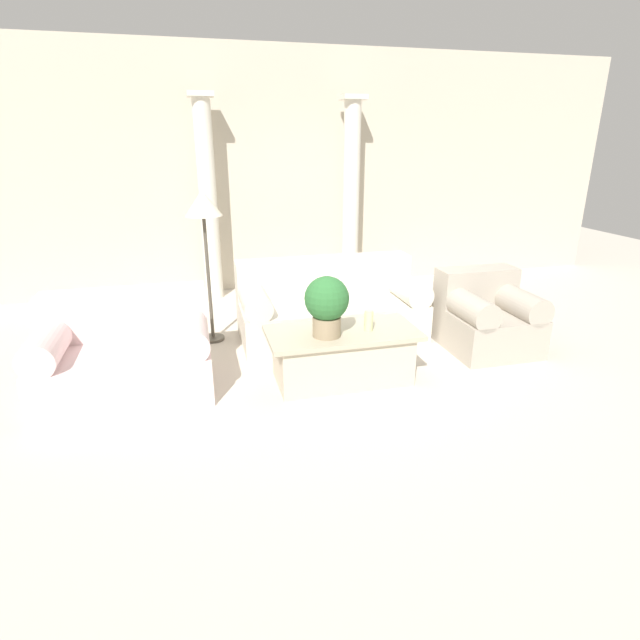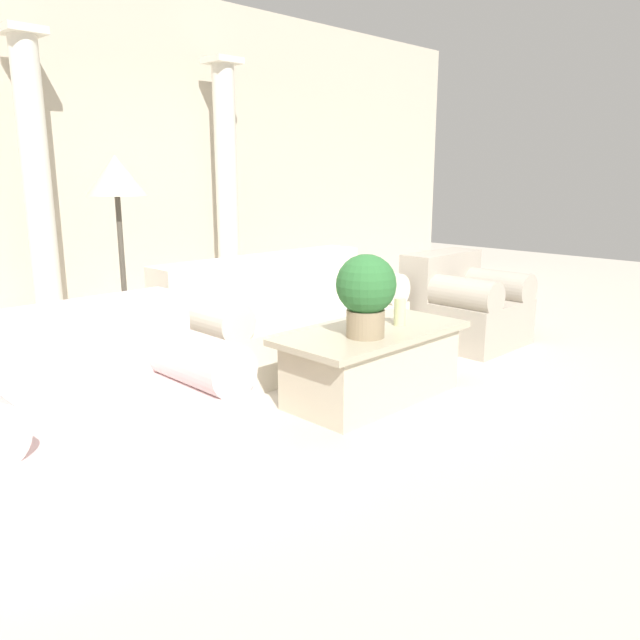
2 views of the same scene
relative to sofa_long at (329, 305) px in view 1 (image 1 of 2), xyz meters
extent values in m
plane|color=beige|center=(-0.06, -0.71, -0.33)|extent=(16.00, 16.00, 0.00)
cube|color=beige|center=(-0.06, 2.09, 1.27)|extent=(10.00, 0.06, 3.20)
cube|color=beige|center=(0.00, -0.07, -0.13)|extent=(1.95, 0.92, 0.40)
cube|color=beige|center=(0.00, 0.23, 0.27)|extent=(1.95, 0.32, 0.41)
cylinder|color=beige|center=(-0.83, -0.07, 0.18)|extent=(0.28, 0.92, 0.28)
cylinder|color=beige|center=(0.83, -0.07, 0.18)|extent=(0.28, 0.92, 0.28)
cube|color=silver|center=(-2.01, -0.85, -0.13)|extent=(1.38, 0.92, 0.40)
cube|color=silver|center=(-2.01, -0.55, 0.27)|extent=(1.38, 0.32, 0.41)
cylinder|color=silver|center=(-2.56, -0.85, 0.18)|extent=(0.28, 0.92, 0.28)
cylinder|color=silver|center=(-1.46, -0.85, 0.18)|extent=(0.28, 0.92, 0.28)
cube|color=beige|center=(-0.18, -1.10, -0.12)|extent=(1.16, 0.56, 0.43)
cube|color=#B3A98F|center=(-0.18, -1.10, 0.11)|extent=(1.32, 0.64, 0.04)
cylinder|color=#937F60|center=(-0.35, -1.18, 0.22)|extent=(0.24, 0.24, 0.17)
sphere|color=#2D6B33|center=(-0.35, -1.18, 0.46)|extent=(0.37, 0.37, 0.37)
cylinder|color=beige|center=(0.04, -1.14, 0.23)|extent=(0.08, 0.08, 0.18)
cylinder|color=#4C473D|center=(-1.26, 0.15, -0.32)|extent=(0.24, 0.24, 0.03)
cylinder|color=#4C473D|center=(-1.26, 0.15, 0.34)|extent=(0.04, 0.04, 1.29)
cone|color=beige|center=(-1.26, 0.15, 1.12)|extent=(0.38, 0.38, 0.25)
cylinder|color=silver|center=(-1.15, 1.73, 0.92)|extent=(0.22, 0.22, 2.52)
cube|color=silver|center=(-1.15, 1.73, 2.21)|extent=(0.31, 0.31, 0.06)
cylinder|color=silver|center=(0.78, 1.73, 0.92)|extent=(0.22, 0.22, 2.52)
cube|color=silver|center=(0.78, 1.73, 2.21)|extent=(0.31, 0.31, 0.06)
cube|color=#ADA393|center=(1.46, -0.78, -0.14)|extent=(0.83, 0.87, 0.40)
cube|color=#ADA393|center=(1.46, -0.50, 0.25)|extent=(0.83, 0.30, 0.38)
cylinder|color=#ADA393|center=(1.18, -0.78, 0.15)|extent=(0.28, 0.87, 0.28)
cylinder|color=#ADA393|center=(1.74, -0.78, 0.15)|extent=(0.28, 0.87, 0.28)
camera|label=1|loc=(-1.38, -4.97, 1.71)|focal=28.00mm
camera|label=2|loc=(-3.21, -3.64, 1.14)|focal=35.00mm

